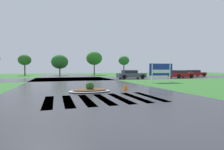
{
  "coord_description": "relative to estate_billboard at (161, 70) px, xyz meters",
  "views": [
    {
      "loc": [
        -2.35,
        -3.75,
        1.58
      ],
      "look_at": [
        2.46,
        11.27,
        1.01
      ],
      "focal_mm": 28.16,
      "sensor_mm": 36.0,
      "label": 1
    }
  ],
  "objects": [
    {
      "name": "median_island",
      "position": [
        -9.36,
        -5.74,
        -1.25
      ],
      "size": [
        2.86,
        1.75,
        0.68
      ],
      "color": "#9E9B93",
      "rests_on": "ground"
    },
    {
      "name": "asphalt_roadway",
      "position": [
        -9.22,
        -3.83,
        -1.39
      ],
      "size": [
        11.26,
        80.0,
        0.01
      ],
      "primitive_type": "cube",
      "color": "#2B2B30",
      "rests_on": "ground"
    },
    {
      "name": "crosswalk_stripes",
      "position": [
        -9.22,
        -8.79,
        -1.39
      ],
      "size": [
        5.85,
        3.56,
        0.01
      ],
      "color": "white",
      "rests_on": "ground"
    },
    {
      "name": "traffic_cone",
      "position": [
        -6.54,
        -5.22,
        -1.12
      ],
      "size": [
        0.37,
        0.37,
        0.57
      ],
      "color": "orange",
      "rests_on": "ground"
    },
    {
      "name": "car_dark_suv",
      "position": [
        -0.06,
        8.36,
        -0.76
      ],
      "size": [
        4.59,
        2.05,
        1.35
      ],
      "rotation": [
        0.0,
        0.0,
        -0.01
      ],
      "color": "#4C545B",
      "rests_on": "ground"
    },
    {
      "name": "estate_billboard",
      "position": [
        0.0,
        0.0,
        0.0
      ],
      "size": [
        2.88,
        0.33,
        2.22
      ],
      "rotation": [
        0.0,
        0.0,
        3.05
      ],
      "color": "white",
      "rests_on": "ground"
    },
    {
      "name": "car_blue_compact",
      "position": [
        16.79,
        12.81,
        -0.78
      ],
      "size": [
        4.48,
        2.25,
        1.29
      ],
      "rotation": [
        0.0,
        0.0,
        -0.05
      ],
      "color": "maroon",
      "rests_on": "ground"
    },
    {
      "name": "ground_plane",
      "position": [
        -9.22,
        -13.83,
        -1.44
      ],
      "size": [
        120.0,
        120.0,
        0.1
      ],
      "primitive_type": "cube",
      "color": "#2D6628"
    },
    {
      "name": "background_treeline",
      "position": [
        -16.33,
        27.72,
        2.52
      ],
      "size": [
        43.41,
        5.73,
        6.13
      ],
      "color": "#4C3823",
      "rests_on": "ground"
    },
    {
      "name": "car_white_sedan",
      "position": [
        9.16,
        7.84,
        -0.77
      ],
      "size": [
        4.44,
        2.56,
        1.31
      ],
      "rotation": [
        0.0,
        0.0,
        0.13
      ],
      "color": "maroon",
      "rests_on": "ground"
    },
    {
      "name": "asphalt_cross_road",
      "position": [
        -9.22,
        10.19,
        -1.39
      ],
      "size": [
        90.0,
        10.13,
        0.01
      ],
      "primitive_type": "cube",
      "color": "#2B2B30",
      "rests_on": "ground"
    }
  ]
}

